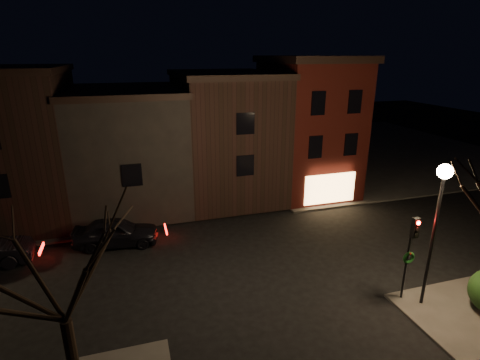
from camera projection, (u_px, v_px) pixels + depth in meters
The scene contains 10 objects.
ground at pixel (249, 259), 20.61m from camera, with size 120.00×120.00×0.00m, color black.
sidewalk_far_right at pixel (357, 149), 44.21m from camera, with size 30.00×30.00×0.12m, color #2D2B28.
corner_building at pixel (308, 125), 29.67m from camera, with size 6.50×8.50×10.50m.
row_building_a at pixel (226, 134), 29.00m from camera, with size 7.30×10.30×9.40m.
row_building_b at pixel (129, 147), 27.17m from camera, with size 7.80×10.30×8.40m.
row_building_c at pixel (16, 143), 24.95m from camera, with size 7.30×10.30×9.90m.
street_lamp_near at pixel (440, 198), 15.21m from camera, with size 0.60×0.60×6.48m.
traffic_signal at pixel (411, 246), 16.25m from camera, with size 0.58×0.38×4.05m.
bare_tree_left at pixel (54, 256), 10.33m from camera, with size 5.60×5.60×7.50m.
parked_car_a at pixel (116, 232), 21.93m from camera, with size 1.94×4.82×1.64m, color black.
Camera 1 is at (-5.71, -17.22, 10.72)m, focal length 28.00 mm.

